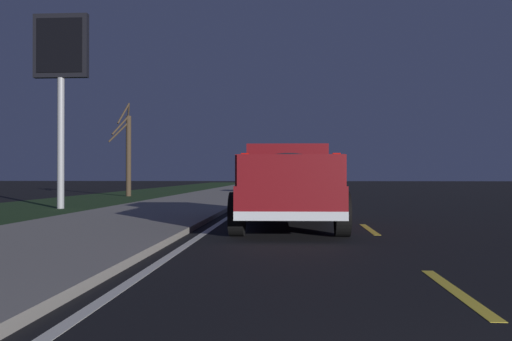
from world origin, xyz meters
The scene contains 9 objects.
ground centered at (27.00, 0.00, 0.00)m, with size 144.00×144.00×0.00m, color black.
sidewalk_shoulder centered at (27.00, 5.70, 0.06)m, with size 108.00×4.00×0.12m, color gray.
grass_verge centered at (27.00, 10.70, 0.00)m, with size 108.00×6.00×0.01m, color #1E3819.
lane_markings centered at (29.10, 2.55, 0.00)m, with size 108.00×3.54×0.01m.
pickup_truck centered at (10.99, 1.75, 0.98)m, with size 5.48×2.39×1.87m.
sedan_tan centered at (37.83, 1.60, 0.78)m, with size 4.43×2.06×1.54m.
sedan_black centered at (31.19, 1.81, 0.78)m, with size 4.40×2.02×1.54m.
gas_price_sign centered at (17.30, 9.62, 5.03)m, with size 0.27×1.90×6.71m.
bare_tree_far centered at (28.26, 10.54, 2.45)m, with size 1.99×1.11×5.06m.
Camera 1 is at (-1.57, 1.63, 1.18)m, focal length 39.52 mm.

